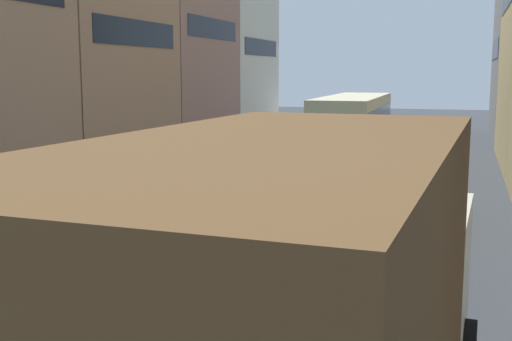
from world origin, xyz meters
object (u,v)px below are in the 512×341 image
object	(u,v)px
wagon_right_lane_far	(410,192)
hatchback_centre_lane_third	(253,200)
coupe_centre_lane_fourth	(310,167)
sedan_right_lane_behind_truck	(371,243)
sedan_left_lane_third	(148,192)
sedan_centre_lane_second	(177,253)
bus_mid_queue_primary	(353,120)
pedestrian_mid_sidewalk	(21,181)
sedan_left_lane_fourth	(213,164)
removalist_box_truck	(308,312)

from	to	relation	value
wagon_right_lane_far	hatchback_centre_lane_third	bearing A→B (deg)	120.52
coupe_centre_lane_fourth	sedan_right_lane_behind_truck	xyz separation A→B (m)	(3.42, -9.55, 0.00)
hatchback_centre_lane_third	sedan_left_lane_third	bearing A→B (deg)	86.36
sedan_centre_lane_second	bus_mid_queue_primary	xyz separation A→B (m)	(-0.19, 20.35, 0.96)
sedan_centre_lane_second	bus_mid_queue_primary	size ratio (longest dim) A/B	0.41
wagon_right_lane_far	pedestrian_mid_sidewalk	world-z (taller)	pedestrian_mid_sidewalk
sedan_right_lane_behind_truck	wagon_right_lane_far	size ratio (longest dim) A/B	1.00
sedan_centre_lane_second	coupe_centre_lane_fourth	size ratio (longest dim) A/B	1.01
pedestrian_mid_sidewalk	wagon_right_lane_far	bearing A→B (deg)	11.47
pedestrian_mid_sidewalk	sedan_left_lane_third	bearing A→B (deg)	3.67
sedan_centre_lane_second	sedan_left_lane_fourth	size ratio (longest dim) A/B	0.99
sedan_centre_lane_second	wagon_right_lane_far	bearing A→B (deg)	-27.82
sedan_centre_lane_second	sedan_left_lane_third	size ratio (longest dim) A/B	1.01
sedan_centre_lane_second	hatchback_centre_lane_third	distance (m)	5.05
sedan_left_lane_third	sedan_left_lane_fourth	distance (m)	5.66
sedan_left_lane_fourth	bus_mid_queue_primary	world-z (taller)	bus_mid_queue_primary
hatchback_centre_lane_third	sedan_centre_lane_second	bearing A→B (deg)	-175.86
sedan_left_lane_third	wagon_right_lane_far	world-z (taller)	same
removalist_box_truck	coupe_centre_lane_fourth	xyz separation A→B (m)	(-3.81, 16.45, -1.18)
hatchback_centre_lane_third	pedestrian_mid_sidewalk	size ratio (longest dim) A/B	2.62
sedan_left_lane_fourth	pedestrian_mid_sidewalk	distance (m)	6.96
hatchback_centre_lane_third	sedan_right_lane_behind_truck	xyz separation A→B (m)	(3.44, -3.28, 0.00)
hatchback_centre_lane_third	wagon_right_lane_far	size ratio (longest dim) A/B	1.00
sedan_right_lane_behind_truck	wagon_right_lane_far	world-z (taller)	same
sedan_centre_lane_second	pedestrian_mid_sidewalk	xyz separation A→B (m)	(-7.15, 5.00, 0.15)
hatchback_centre_lane_third	pedestrian_mid_sidewalk	bearing A→B (deg)	92.26
removalist_box_truck	sedan_right_lane_behind_truck	world-z (taller)	removalist_box_truck
hatchback_centre_lane_third	wagon_right_lane_far	bearing A→B (deg)	-55.16
sedan_left_lane_third	sedan_centre_lane_second	bearing A→B (deg)	-149.63
bus_mid_queue_primary	pedestrian_mid_sidewalk	world-z (taller)	bus_mid_queue_primary
removalist_box_truck	hatchback_centre_lane_third	world-z (taller)	removalist_box_truck
pedestrian_mid_sidewalk	sedan_right_lane_behind_truck	bearing A→B (deg)	-18.79
sedan_left_lane_fourth	sedan_right_lane_behind_truck	bearing A→B (deg)	-139.67
removalist_box_truck	pedestrian_mid_sidewalk	distance (m)	14.84
hatchback_centre_lane_third	sedan_left_lane_fourth	size ratio (longest dim) A/B	0.99
sedan_right_lane_behind_truck	hatchback_centre_lane_third	bearing A→B (deg)	43.76
coupe_centre_lane_fourth	wagon_right_lane_far	size ratio (longest dim) A/B	0.99
sedan_centre_lane_second	sedan_left_lane_fourth	xyz separation A→B (m)	(-3.63, 11.00, 0.00)
bus_mid_queue_primary	coupe_centre_lane_fourth	bearing A→B (deg)	178.85
sedan_left_lane_third	sedan_right_lane_behind_truck	world-z (taller)	same
coupe_centre_lane_fourth	wagon_right_lane_far	bearing A→B (deg)	-134.80
sedan_right_lane_behind_truck	sedan_left_lane_third	bearing A→B (deg)	58.76
sedan_right_lane_behind_truck	pedestrian_mid_sidewalk	xyz separation A→B (m)	(-10.39, 3.23, 0.15)
hatchback_centre_lane_third	pedestrian_mid_sidewalk	distance (m)	6.95
removalist_box_truck	sedan_left_lane_third	xyz separation A→B (m)	(-6.96, 10.48, -1.18)
coupe_centre_lane_fourth	sedan_left_lane_fourth	bearing A→B (deg)	96.51
coupe_centre_lane_fourth	sedan_right_lane_behind_truck	size ratio (longest dim) A/B	0.99
sedan_left_lane_fourth	bus_mid_queue_primary	distance (m)	10.00
sedan_left_lane_third	bus_mid_queue_primary	bearing A→B (deg)	-13.26
sedan_left_lane_fourth	wagon_right_lane_far	size ratio (longest dim) A/B	1.01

